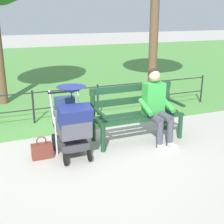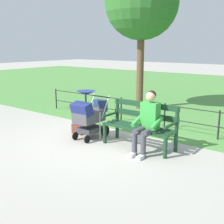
% 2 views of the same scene
% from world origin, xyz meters
% --- Properties ---
extents(ground_plane, '(60.00, 60.00, 0.00)m').
position_xyz_m(ground_plane, '(0.00, 0.00, 0.00)').
color(ground_plane, '#ADA89E').
extents(grass_lawn, '(40.00, 16.00, 0.01)m').
position_xyz_m(grass_lawn, '(0.00, -8.80, 0.00)').
color(grass_lawn, '#518E42').
rests_on(grass_lawn, ground).
extents(park_bench, '(1.61, 0.62, 0.96)m').
position_xyz_m(park_bench, '(-0.89, -0.12, 0.53)').
color(park_bench, '#193D23').
rests_on(park_bench, ground).
extents(person_on_bench, '(0.53, 0.74, 1.28)m').
position_xyz_m(person_on_bench, '(-1.18, 0.11, 0.68)').
color(person_on_bench, '#42424C').
rests_on(person_on_bench, ground).
extents(stroller, '(0.52, 0.89, 1.15)m').
position_xyz_m(stroller, '(0.36, 0.18, 0.59)').
color(stroller, black).
rests_on(stroller, ground).
extents(handbag, '(0.32, 0.14, 0.37)m').
position_xyz_m(handbag, '(0.83, 0.07, 0.13)').
color(handbag, brown).
rests_on(handbag, ground).
extents(park_fence, '(7.03, 0.04, 0.70)m').
position_xyz_m(park_fence, '(0.00, -1.60, 0.42)').
color(park_fence, black).
rests_on(park_fence, ground).
extents(tree_near_bench, '(2.43, 2.43, 4.75)m').
position_xyz_m(tree_near_bench, '(1.21, -3.41, 3.52)').
color(tree_near_bench, brown).
rests_on(tree_near_bench, ground).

